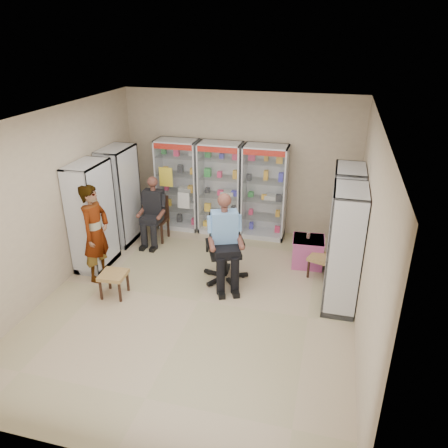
% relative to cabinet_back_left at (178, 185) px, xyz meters
% --- Properties ---
extents(floor, '(6.00, 6.00, 0.00)m').
position_rel_cabinet_back_left_xyz_m(floor, '(1.30, -2.73, -1.00)').
color(floor, tan).
rests_on(floor, ground).
extents(room_shell, '(5.02, 6.02, 3.01)m').
position_rel_cabinet_back_left_xyz_m(room_shell, '(1.30, -2.73, 0.97)').
color(room_shell, '#BDAB8C').
rests_on(room_shell, ground).
extents(cabinet_back_left, '(0.90, 0.50, 2.00)m').
position_rel_cabinet_back_left_xyz_m(cabinet_back_left, '(0.00, 0.00, 0.00)').
color(cabinet_back_left, '#A0A2A7').
rests_on(cabinet_back_left, floor).
extents(cabinet_back_mid, '(0.90, 0.50, 2.00)m').
position_rel_cabinet_back_left_xyz_m(cabinet_back_mid, '(0.95, 0.00, 0.00)').
color(cabinet_back_mid, '#B9BDC1').
rests_on(cabinet_back_mid, floor).
extents(cabinet_back_right, '(0.90, 0.50, 2.00)m').
position_rel_cabinet_back_left_xyz_m(cabinet_back_right, '(1.90, 0.00, 0.00)').
color(cabinet_back_right, '#A5A7AC').
rests_on(cabinet_back_right, floor).
extents(cabinet_right_far, '(0.90, 0.50, 2.00)m').
position_rel_cabinet_back_left_xyz_m(cabinet_right_far, '(3.53, -1.13, 0.00)').
color(cabinet_right_far, '#A7ABAE').
rests_on(cabinet_right_far, floor).
extents(cabinet_right_near, '(0.90, 0.50, 2.00)m').
position_rel_cabinet_back_left_xyz_m(cabinet_right_near, '(3.53, -2.23, 0.00)').
color(cabinet_right_near, '#9FA1A6').
rests_on(cabinet_right_near, floor).
extents(cabinet_left_far, '(0.90, 0.50, 2.00)m').
position_rel_cabinet_back_left_xyz_m(cabinet_left_far, '(-0.93, -0.93, 0.00)').
color(cabinet_left_far, silver).
rests_on(cabinet_left_far, floor).
extents(cabinet_left_near, '(0.90, 0.50, 2.00)m').
position_rel_cabinet_back_left_xyz_m(cabinet_left_near, '(-0.93, -2.03, 0.00)').
color(cabinet_left_near, silver).
rests_on(cabinet_left_near, floor).
extents(wooden_chair, '(0.42, 0.42, 0.94)m').
position_rel_cabinet_back_left_xyz_m(wooden_chair, '(-0.25, -0.73, -0.53)').
color(wooden_chair, black).
rests_on(wooden_chair, floor).
extents(seated_customer, '(0.44, 0.60, 1.34)m').
position_rel_cabinet_back_left_xyz_m(seated_customer, '(-0.25, -0.78, -0.33)').
color(seated_customer, black).
rests_on(seated_customer, floor).
extents(office_chair, '(0.87, 0.87, 1.22)m').
position_rel_cabinet_back_left_xyz_m(office_chair, '(1.55, -1.93, -0.39)').
color(office_chair, black).
rests_on(office_chair, floor).
extents(seated_shopkeeper, '(0.74, 0.85, 1.55)m').
position_rel_cabinet_back_left_xyz_m(seated_shopkeeper, '(1.55, -1.98, -0.22)').
color(seated_shopkeeper, '#6E92D9').
rests_on(seated_shopkeeper, floor).
extents(pink_trunk, '(0.60, 0.58, 0.54)m').
position_rel_cabinet_back_left_xyz_m(pink_trunk, '(2.93, -1.03, -0.73)').
color(pink_trunk, '#BB4B87').
rests_on(pink_trunk, floor).
extents(tea_glass, '(0.07, 0.07, 0.11)m').
position_rel_cabinet_back_left_xyz_m(tea_glass, '(2.92, -0.99, -0.40)').
color(tea_glass, '#621508').
rests_on(tea_glass, pink_trunk).
extents(woven_stool_a, '(0.52, 0.52, 0.41)m').
position_rel_cabinet_back_left_xyz_m(woven_stool_a, '(3.20, -1.41, -0.80)').
color(woven_stool_a, '#9D7F42').
rests_on(woven_stool_a, floor).
extents(woven_stool_b, '(0.45, 0.45, 0.42)m').
position_rel_cabinet_back_left_xyz_m(woven_stool_b, '(-0.12, -2.90, -0.79)').
color(woven_stool_b, '#B1874B').
rests_on(woven_stool_b, floor).
extents(standing_man, '(0.46, 0.67, 1.77)m').
position_rel_cabinet_back_left_xyz_m(standing_man, '(-0.65, -2.43, -0.11)').
color(standing_man, gray).
rests_on(standing_man, floor).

